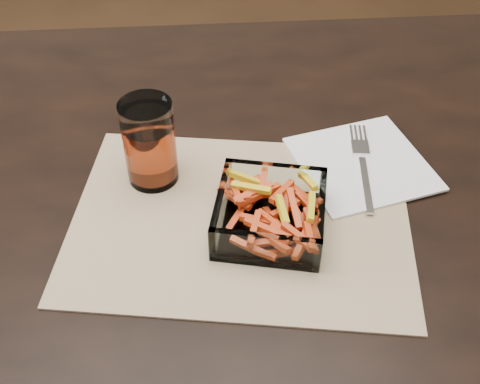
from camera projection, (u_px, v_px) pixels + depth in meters
name	position (u px, v px, depth m)	size (l,w,h in m)	color
dining_table	(165.00, 220.00, 0.93)	(1.60, 0.90, 0.75)	black
placemat	(241.00, 219.00, 0.81)	(0.45, 0.33, 0.00)	tan
glass_bowl	(270.00, 215.00, 0.78)	(0.16, 0.16, 0.05)	white
tumbler	(150.00, 145.00, 0.83)	(0.07, 0.07, 0.13)	white
napkin	(362.00, 164.00, 0.88)	(0.18, 0.18, 0.00)	white
fork	(363.00, 163.00, 0.88)	(0.04, 0.19, 0.00)	silver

